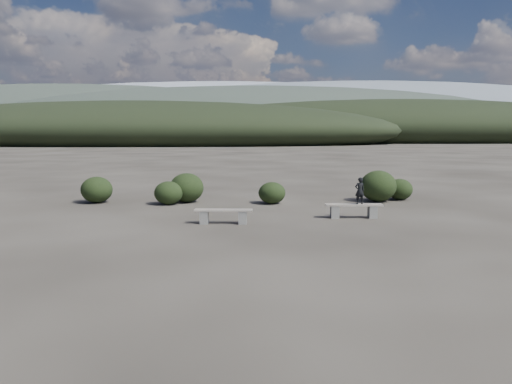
{
  "coord_description": "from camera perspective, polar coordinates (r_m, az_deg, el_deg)",
  "views": [
    {
      "loc": [
        -0.24,
        -12.5,
        3.14
      ],
      "look_at": [
        -0.2,
        3.5,
        1.1
      ],
      "focal_mm": 35.0,
      "sensor_mm": 36.0,
      "label": 1
    }
  ],
  "objects": [
    {
      "name": "shrub_f",
      "position": [
        22.23,
        -17.75,
        0.25
      ],
      "size": [
        1.32,
        1.32,
        1.11
      ],
      "primitive_type": "ellipsoid",
      "color": "black",
      "rests_on": "ground"
    },
    {
      "name": "ground",
      "position": [
        12.89,
        0.94,
        -6.84
      ],
      "size": [
        1200.0,
        1200.0,
        0.0
      ],
      "primitive_type": "plane",
      "color": "#28241F",
      "rests_on": "ground"
    },
    {
      "name": "shrub_c",
      "position": [
        20.95,
        1.84,
        -0.1
      ],
      "size": [
        1.14,
        1.14,
        0.91
      ],
      "primitive_type": "ellipsoid",
      "color": "black",
      "rests_on": "ground"
    },
    {
      "name": "bench_left",
      "position": [
        16.57,
        -3.74,
        -2.65
      ],
      "size": [
        1.93,
        0.46,
        0.48
      ],
      "rotation": [
        0.0,
        0.0,
        -0.03
      ],
      "color": "slate",
      "rests_on": "ground"
    },
    {
      "name": "seated_person",
      "position": [
        17.86,
        11.77,
        0.14
      ],
      "size": [
        0.38,
        0.28,
        0.95
      ],
      "primitive_type": "imported",
      "rotation": [
        0.0,
        0.0,
        3.31
      ],
      "color": "black",
      "rests_on": "bench_right"
    },
    {
      "name": "shrub_a",
      "position": [
        21.01,
        -9.97,
        -0.1
      ],
      "size": [
        1.18,
        1.18,
        0.97
      ],
      "primitive_type": "ellipsoid",
      "color": "black",
      "rests_on": "ground"
    },
    {
      "name": "mountain_ridges",
      "position": [
        351.72,
        -1.35,
        8.52
      ],
      "size": [
        500.0,
        400.0,
        56.0
      ],
      "color": "black",
      "rests_on": "ground"
    },
    {
      "name": "bench_right",
      "position": [
        17.91,
        11.1,
        -1.98
      ],
      "size": [
        2.0,
        0.44,
        0.5
      ],
      "rotation": [
        0.0,
        0.0,
        -0.01
      ],
      "color": "slate",
      "rests_on": "ground"
    },
    {
      "name": "shrub_b",
      "position": [
        21.54,
        -7.93,
        0.49
      ],
      "size": [
        1.46,
        1.46,
        1.25
      ],
      "primitive_type": "ellipsoid",
      "color": "black",
      "rests_on": "ground"
    },
    {
      "name": "shrub_e",
      "position": [
        22.97,
        16.1,
        0.3
      ],
      "size": [
        1.12,
        1.12,
        0.93
      ],
      "primitive_type": "ellipsoid",
      "color": "black",
      "rests_on": "ground"
    },
    {
      "name": "shrub_d",
      "position": [
        22.15,
        13.79,
        0.67
      ],
      "size": [
        1.54,
        1.54,
        1.35
      ],
      "primitive_type": "ellipsoid",
      "color": "black",
      "rests_on": "ground"
    }
  ]
}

